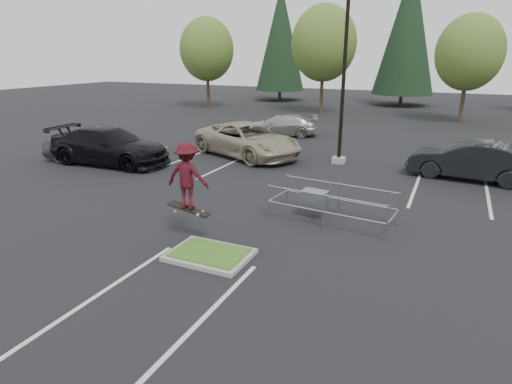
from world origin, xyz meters
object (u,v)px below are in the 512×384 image
at_px(skateboarder, 187,176).
at_px(car_l_black, 109,146).
at_px(light_pole, 344,71).
at_px(decid_a, 207,51).
at_px(conif_a, 281,38).
at_px(decid_b, 324,46).
at_px(cart_corral, 319,198).
at_px(car_r_charc, 471,161).
at_px(car_l_grey, 87,146).
at_px(car_far_silver, 282,125).
at_px(car_l_tan, 247,140).
at_px(conif_b, 408,29).
at_px(decid_c, 469,55).

xyz_separation_m(skateboarder, car_l_black, (-8.80, 6.14, -1.03)).
xyz_separation_m(light_pole, skateboarder, (-1.70, -11.14, -2.61)).
height_order(light_pole, car_l_black, light_pole).
xyz_separation_m(decid_a, conif_a, (4.01, 9.97, 1.52)).
relative_size(decid_a, decid_b, 0.92).
relative_size(cart_corral, car_r_charc, 0.81).
xyz_separation_m(decid_b, car_r_charc, (12.51, -19.03, -5.19)).
distance_m(car_l_grey, car_far_silver, 12.78).
bearing_deg(car_l_tan, cart_corral, -116.07).
bearing_deg(conif_b, skateboarder, -91.73).
bearing_deg(car_l_tan, car_r_charc, -66.46).
relative_size(conif_a, car_l_grey, 2.91).
bearing_deg(decid_b, car_l_grey, -103.13).
bearing_deg(skateboarder, car_l_black, -43.08).
xyz_separation_m(cart_corral, car_l_grey, (-13.34, 2.95, 0.04)).
bearing_deg(decid_b, conif_a, 130.17).
xyz_separation_m(car_l_tan, car_r_charc, (11.00, 0.00, -0.05)).
bearing_deg(car_l_grey, light_pole, -81.71).
bearing_deg(decid_c, conif_b, 119.32).
bearing_deg(conif_b, car_r_charc, -77.37).
distance_m(skateboarder, car_r_charc, 13.18).
bearing_deg(conif_b, car_l_tan, -98.82).
distance_m(decid_c, car_r_charc, 18.86).
relative_size(decid_a, conif_a, 0.69).
xyz_separation_m(decid_a, cart_corral, (19.85, -25.98, -4.86)).
distance_m(decid_c, car_l_tan, 21.57).
xyz_separation_m(conif_a, car_l_tan, (9.50, -28.50, -6.20)).
distance_m(car_l_tan, car_l_black, 7.11).
xyz_separation_m(decid_a, car_far_silver, (13.01, -12.03, -4.87)).
distance_m(conif_b, cart_corral, 37.19).
bearing_deg(decid_c, skateboarder, -103.94).
xyz_separation_m(decid_b, car_l_tan, (1.51, -19.03, -5.14)).
height_order(conif_b, skateboarder, conif_b).
xyz_separation_m(decid_b, car_l_grey, (-5.49, -23.53, -5.28)).
height_order(cart_corral, skateboarder, skateboarder).
distance_m(car_l_tan, car_l_grey, 8.32).
xyz_separation_m(decid_c, car_l_grey, (-17.49, -22.83, -4.49)).
bearing_deg(car_l_tan, decid_b, 28.07).
height_order(light_pole, conif_b, conif_b).
distance_m(light_pole, decid_c, 18.67).
xyz_separation_m(decid_b, conif_b, (6.01, 9.97, 1.81)).
bearing_deg(decid_c, cart_corral, -99.14).
relative_size(conif_b, car_l_black, 2.30).
xyz_separation_m(conif_a, cart_corral, (15.84, -35.95, -6.37)).
bearing_deg(decid_a, light_pole, -44.25).
bearing_deg(decid_a, decid_c, -0.48).
height_order(light_pole, conif_a, conif_a).
distance_m(decid_c, car_l_black, 28.21).
relative_size(decid_b, car_r_charc, 1.87).
xyz_separation_m(car_l_tan, car_far_silver, (-0.50, 6.50, -0.18)).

